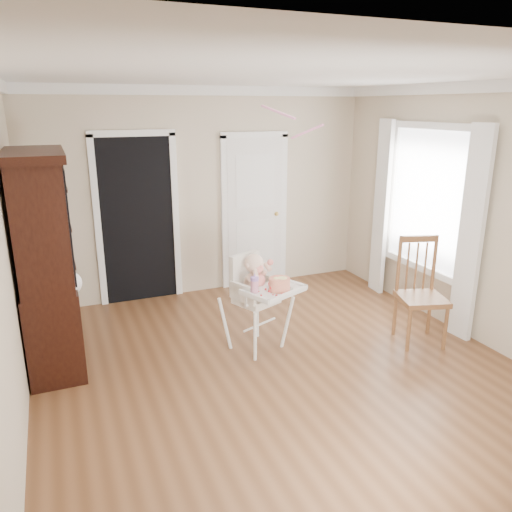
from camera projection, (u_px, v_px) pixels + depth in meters
name	position (u px, v px, depth m)	size (l,w,h in m)	color
floor	(285.00, 374.00, 4.76)	(5.00, 5.00, 0.00)	brown
ceiling	(290.00, 74.00, 3.98)	(5.00, 5.00, 0.00)	white
wall_back	(205.00, 193.00, 6.58)	(4.50, 4.50, 0.00)	beige
wall_left	(3.00, 268.00, 3.55)	(5.00, 5.00, 0.00)	beige
wall_right	(482.00, 217.00, 5.19)	(5.00, 5.00, 0.00)	beige
crown_molding	(290.00, 82.00, 3.99)	(4.50, 5.00, 0.12)	white
doorway	(137.00, 217.00, 6.31)	(1.06, 0.05, 2.22)	black
closet_door	(255.00, 213.00, 6.91)	(0.96, 0.09, 2.13)	white
window_right	(424.00, 209.00, 5.89)	(0.13, 1.84, 2.30)	white
high_chair	(257.00, 291.00, 5.10)	(0.82, 0.90, 1.03)	white
baby	(255.00, 277.00, 5.07)	(0.35, 0.26, 0.47)	beige
cake	(280.00, 284.00, 4.89)	(0.27, 0.27, 0.13)	silver
sippy_cup	(255.00, 284.00, 4.83)	(0.08, 0.08, 0.20)	#CA7B96
china_cabinet	(47.00, 262.00, 4.71)	(0.55, 1.23, 2.08)	black
dining_chair	(421.00, 295.00, 5.31)	(0.58, 0.58, 1.13)	brown
streamer	(278.00, 112.00, 5.34)	(0.03, 0.50, 0.02)	#FF93C1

